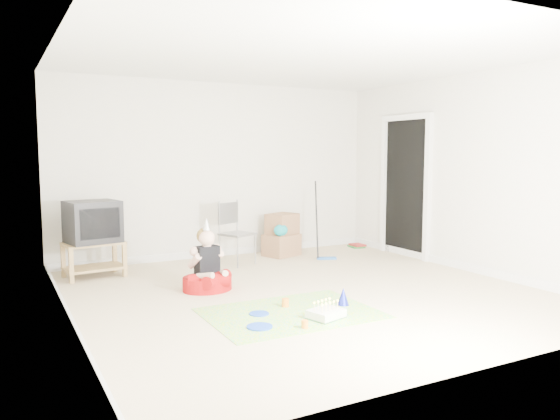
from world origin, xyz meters
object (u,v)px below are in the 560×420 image
folding_chair (237,234)px  tv_stand (94,256)px  cardboard_boxes (282,236)px  seated_woman (207,274)px  crt_tv (93,222)px  birthday_cake (326,314)px

folding_chair → tv_stand: bearing=176.2°
cardboard_boxes → seated_woman: seated_woman is taller
crt_tv → birthday_cake: crt_tv is taller
crt_tv → cardboard_boxes: bearing=-7.8°
birthday_cake → crt_tv: bearing=120.0°
crt_tv → seated_woman: 1.73m
seated_woman → birthday_cake: (0.61, -1.56, -0.14)m
crt_tv → cardboard_boxes: 2.81m
tv_stand → seated_woman: (1.03, -1.29, -0.08)m
tv_stand → seated_woman: seated_woman is taller
seated_woman → birthday_cake: bearing=-68.7°
tv_stand → crt_tv: size_ratio=1.25×
crt_tv → seated_woman: (1.03, -1.29, -0.52)m
cardboard_boxes → birthday_cake: size_ratio=1.73×
folding_chair → crt_tv: bearing=176.2°
tv_stand → cardboard_boxes: 2.78m
tv_stand → birthday_cake: bearing=-60.0°
tv_stand → crt_tv: crt_tv is taller
birthday_cake → seated_woman: bearing=111.3°
cardboard_boxes → seated_woman: size_ratio=0.77×
seated_woman → birthday_cake: seated_woman is taller
cardboard_boxes → seated_woman: bearing=-140.1°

